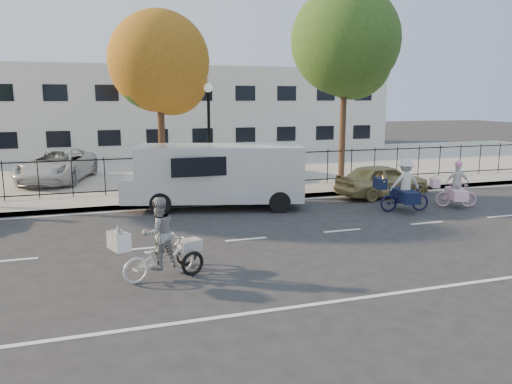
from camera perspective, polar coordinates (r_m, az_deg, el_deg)
name	(u,v)px	position (r m, az deg, el deg)	size (l,w,h in m)	color
ground	(246,239)	(14.07, -1.13, -5.44)	(120.00, 120.00, 0.00)	#333334
road_markings	(246,239)	(14.07, -1.13, -5.42)	(60.00, 9.52, 0.01)	silver
curb	(207,202)	(18.80, -5.59, -1.10)	(60.00, 0.10, 0.15)	#A8A399
sidewalk	(202,196)	(19.81, -6.24, -0.51)	(60.00, 2.20, 0.15)	#A8A399
parking_lot	(169,167)	(28.47, -9.91, 2.83)	(60.00, 15.60, 0.15)	#A8A399
iron_fence	(196,172)	(20.73, -6.91, 2.30)	(58.00, 0.06, 1.50)	black
building	(148,110)	(38.15, -12.22, 9.14)	(34.00, 10.00, 6.00)	silver
lamppost	(209,118)	(20.24, -5.43, 8.42)	(0.36, 0.36, 4.33)	black
street_sign	(151,162)	(20.00, -11.93, 3.33)	(0.85, 0.06, 1.80)	black
zebra_trike	(159,247)	(11.17, -10.98, -6.21)	(2.10, 1.39, 1.82)	silver
unicorn_bike	(456,190)	(19.44, 21.88, 0.21)	(1.71, 1.25, 1.69)	beige
bull_bike	(404,191)	(18.09, 16.57, 0.15)	(2.02, 1.40, 1.83)	#110F34
white_van	(217,174)	(17.89, -4.43, 2.11)	(6.75, 3.54, 2.25)	silver
gold_sedan	(383,180)	(20.58, 14.27, 1.31)	(1.57, 3.90, 1.33)	tan
lot_car_b	(57,165)	(24.43, -21.77, 2.85)	(2.45, 5.31, 1.48)	silver
lot_car_d	(263,161)	(24.39, 0.77, 3.57)	(1.70, 4.24, 1.44)	#B8BBC1
tree_mid	(163,67)	(20.74, -10.63, 13.90)	(3.99, 3.99, 7.32)	#442D1D
tree_east	(347,46)	(23.08, 10.41, 16.05)	(4.76, 4.76, 8.73)	#442D1D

